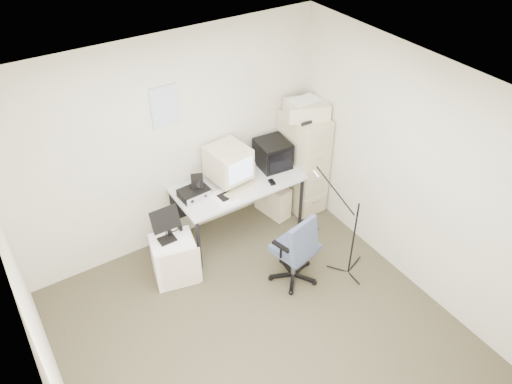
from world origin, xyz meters
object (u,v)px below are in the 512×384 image
desk (239,207)px  office_chair (295,246)px  filing_cabinet (303,162)px  side_cart (174,259)px

desk → office_chair: bearing=-84.7°
filing_cabinet → desk: 0.99m
desk → office_chair: (0.09, -0.99, 0.10)m
filing_cabinet → desk: bearing=-178.2°
filing_cabinet → office_chair: bearing=-129.9°
filing_cabinet → desk: filing_cabinet is taller
desk → side_cart: (-1.00, -0.29, -0.09)m
desk → office_chair: office_chair is taller
office_chair → side_cart: bearing=133.9°
side_cart → desk: bearing=29.1°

